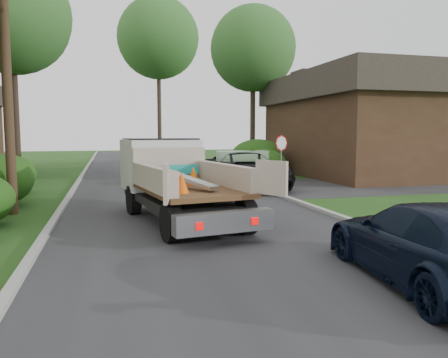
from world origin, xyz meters
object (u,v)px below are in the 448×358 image
utility_pole (6,46)px  black_pickup (245,170)px  tree_center_far (158,38)px  navy_suv (430,243)px  tree_left_far (11,16)px  house_right (368,124)px  flatbed_truck (171,175)px  stop_sign (281,150)px  tree_right_far (253,49)px

utility_pole → black_pickup: (9.08, 4.50, -4.33)m
utility_pole → black_pickup: size_ratio=1.64×
tree_center_far → navy_suv: (0.60, -33.87, -10.27)m
tree_left_far → tree_center_far: (9.50, 13.00, 2.00)m
navy_suv → tree_center_far: bearing=-81.7°
house_right → tree_left_far: bearing=171.7°
flatbed_truck → navy_suv: (3.32, -7.11, -0.59)m
tree_left_far → tree_center_far: size_ratio=0.84×
stop_sign → tree_right_far: 13.08m
tree_center_far → flatbed_truck: 28.59m
flatbed_truck → tree_center_far: bearing=74.8°
tree_center_far → flatbed_truck: size_ratio=2.20×
tree_right_far → tree_center_far: 11.68m
tree_right_far → flatbed_truck: 20.00m
tree_center_far → stop_sign: bearing=-81.3°
tree_center_far → navy_suv: bearing=-89.0°
tree_right_far → tree_center_far: tree_center_far is taller
utility_pole → tree_left_far: (-2.02, 12.02, 3.81)m
stop_sign → flatbed_truck: (-5.92, -5.76, -0.48)m
utility_pole → tree_left_far: 12.77m
flatbed_truck → tree_right_far: bearing=54.5°
tree_left_far → black_pickup: bearing=-34.1°
house_right → navy_suv: size_ratio=2.67×
tree_right_far → tree_left_far: bearing=-168.7°
tree_left_far → flatbed_truck: bearing=-63.8°
stop_sign → navy_suv: stop_sign is taller
house_right → flatbed_truck: 17.53m
utility_pole → stop_sign: bearing=20.6°
black_pickup → navy_suv: size_ratio=1.25×
tree_left_far → tree_center_far: 16.22m
tree_right_far → tree_center_far: size_ratio=0.79×
black_pickup → navy_suv: (-1.00, -13.35, -0.14)m
tree_center_far → navy_suv: size_ratio=3.00×
flatbed_truck → navy_suv: size_ratio=1.36×
tree_left_far → tree_right_far: size_ratio=1.06×
stop_sign → navy_suv: (-2.60, -12.87, -1.07)m
utility_pole → tree_left_far: tree_left_far is taller
tree_center_far → utility_pole: bearing=-106.6°
house_right → flatbed_truck: (-13.72, -10.76, -1.86)m
house_right → flatbed_truck: bearing=-141.9°
stop_sign → tree_right_far: (2.30, 11.00, 6.70)m
utility_pole → house_right: bearing=26.0°
tree_left_far → tree_right_far: (15.00, 3.00, -0.50)m
tree_right_far → house_right: bearing=-47.5°
utility_pole → navy_suv: (8.08, -8.85, -4.47)m
tree_right_far → black_pickup: size_ratio=1.89×
tree_left_far → tree_right_far: tree_left_far is taller
tree_left_far → black_pickup: 15.68m
stop_sign → tree_left_far: tree_left_far is taller
tree_left_far → flatbed_truck: size_ratio=1.84×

